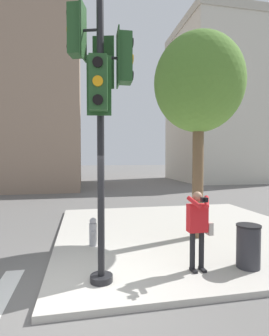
% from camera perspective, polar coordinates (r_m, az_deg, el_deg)
% --- Properties ---
extents(ground_plane, '(160.00, 160.00, 0.00)m').
position_cam_1_polar(ground_plane, '(5.11, -14.19, -26.57)').
color(ground_plane, slate).
extents(sidewalk_corner, '(8.00, 8.00, 0.12)m').
position_cam_1_polar(sidewalk_corner, '(8.94, 10.80, -13.35)').
color(sidewalk_corner, '#BCB7AD').
rests_on(sidewalk_corner, ground_plane).
extents(traffic_signal_pole, '(1.21, 1.22, 5.63)m').
position_cam_1_polar(traffic_signal_pole, '(5.09, -7.30, 17.32)').
color(traffic_signal_pole, black).
rests_on(traffic_signal_pole, sidewalk_corner).
extents(person_photographer, '(0.58, 0.54, 1.64)m').
position_cam_1_polar(person_photographer, '(5.68, 13.69, -11.67)').
color(person_photographer, black).
rests_on(person_photographer, sidewalk_corner).
extents(street_tree, '(2.58, 2.58, 5.92)m').
position_cam_1_polar(street_tree, '(8.15, 13.80, 17.21)').
color(street_tree, brown).
rests_on(street_tree, sidewalk_corner).
extents(fire_hydrant, '(0.20, 0.26, 0.75)m').
position_cam_1_polar(fire_hydrant, '(7.24, -9.01, -13.56)').
color(fire_hydrant, '#99999E').
rests_on(fire_hydrant, sidewalk_corner).
extents(trash_bin, '(0.51, 0.51, 0.92)m').
position_cam_1_polar(trash_bin, '(6.29, 23.53, -15.31)').
color(trash_bin, '#2D2D33').
rests_on(trash_bin, sidewalk_corner).
extents(building_right, '(10.91, 9.76, 16.42)m').
position_cam_1_polar(building_right, '(30.86, 19.39, 12.91)').
color(building_right, beige).
rests_on(building_right, ground_plane).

